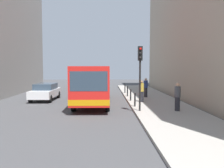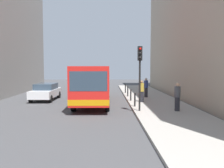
# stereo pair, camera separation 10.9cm
# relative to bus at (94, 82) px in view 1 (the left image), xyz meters

# --- Properties ---
(ground_plane) EXTENTS (80.00, 80.00, 0.00)m
(ground_plane) POSITION_rel_bus_xyz_m (-0.39, -3.53, -1.73)
(ground_plane) COLOR #424244
(sidewalk) EXTENTS (4.40, 40.00, 0.15)m
(sidewalk) POSITION_rel_bus_xyz_m (5.01, -3.53, -1.65)
(sidewalk) COLOR #9E9991
(sidewalk) RESTS_ON ground
(bus) EXTENTS (2.60, 11.04, 3.00)m
(bus) POSITION_rel_bus_xyz_m (0.00, 0.00, 0.00)
(bus) COLOR red
(bus) RESTS_ON ground
(car_beside_bus) EXTENTS (1.97, 4.45, 1.48)m
(car_beside_bus) POSITION_rel_bus_xyz_m (-4.38, 1.51, -0.94)
(car_beside_bus) COLOR silver
(car_beside_bus) RESTS_ON ground
(traffic_light) EXTENTS (0.28, 0.33, 4.10)m
(traffic_light) POSITION_rel_bus_xyz_m (3.16, -4.76, 1.28)
(traffic_light) COLOR black
(traffic_light) RESTS_ON sidewalk
(bollard_near) EXTENTS (0.11, 0.11, 0.95)m
(bollard_near) POSITION_rel_bus_xyz_m (3.06, -3.01, -1.10)
(bollard_near) COLOR black
(bollard_near) RESTS_ON sidewalk
(bollard_mid) EXTENTS (0.11, 0.11, 0.95)m
(bollard_mid) POSITION_rel_bus_xyz_m (3.06, -0.03, -1.10)
(bollard_mid) COLOR black
(bollard_mid) RESTS_ON sidewalk
(bollard_far) EXTENTS (0.11, 0.11, 0.95)m
(bollard_far) POSITION_rel_bus_xyz_m (3.06, 2.96, -1.10)
(bollard_far) COLOR black
(bollard_far) RESTS_ON sidewalk
(bollard_farthest) EXTENTS (0.11, 0.11, 0.95)m
(bollard_farthest) POSITION_rel_bus_xyz_m (3.06, 5.94, -1.10)
(bollard_farthest) COLOR black
(bollard_farthest) RESTS_ON sidewalk
(pedestrian_near_signal) EXTENTS (0.38, 0.38, 1.81)m
(pedestrian_near_signal) POSITION_rel_bus_xyz_m (5.56, -4.81, -0.67)
(pedestrian_near_signal) COLOR #26262D
(pedestrian_near_signal) RESTS_ON sidewalk
(pedestrian_mid_sidewalk) EXTENTS (0.38, 0.38, 1.72)m
(pedestrian_mid_sidewalk) POSITION_rel_bus_xyz_m (3.84, -0.82, -0.72)
(pedestrian_mid_sidewalk) COLOR #26262D
(pedestrian_mid_sidewalk) RESTS_ON sidewalk
(pedestrian_far_sidewalk) EXTENTS (0.38, 0.38, 1.78)m
(pedestrian_far_sidewalk) POSITION_rel_bus_xyz_m (4.69, 2.21, -0.68)
(pedestrian_far_sidewalk) COLOR #26262D
(pedestrian_far_sidewalk) RESTS_ON sidewalk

